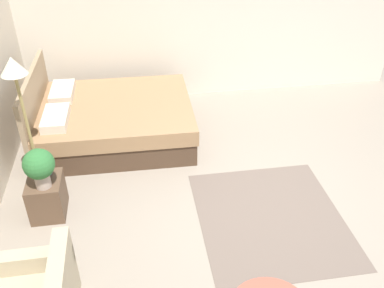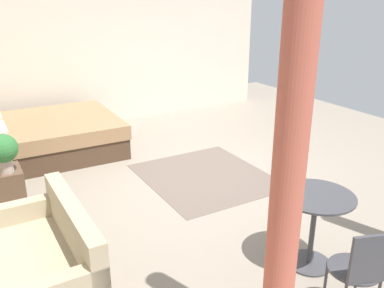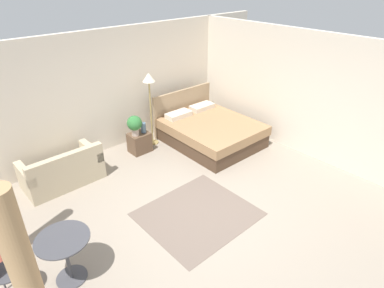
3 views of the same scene
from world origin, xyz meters
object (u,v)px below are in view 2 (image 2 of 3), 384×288
object	(u,v)px
vase	(3,157)
balcony_table	(314,216)
nightstand	(7,187)
bed	(43,136)
couch	(43,265)
cafe_chair_near_window	(361,268)
potted_plant	(3,150)

from	to	relation	value
vase	balcony_table	size ratio (longest dim) A/B	0.31
nightstand	balcony_table	bearing A→B (deg)	-139.24
nightstand	bed	bearing A→B (deg)	-25.75
couch	balcony_table	xyz separation A→B (m)	(-0.87, -2.27, 0.25)
nightstand	cafe_chair_near_window	bearing A→B (deg)	-148.85
balcony_table	vase	bearing A→B (deg)	39.25
potted_plant	balcony_table	world-z (taller)	potted_plant
balcony_table	cafe_chair_near_window	distance (m)	0.77
potted_plant	cafe_chair_near_window	bearing A→B (deg)	-148.37
nightstand	cafe_chair_near_window	distance (m)	4.02
nightstand	cafe_chair_near_window	world-z (taller)	cafe_chair_near_window
potted_plant	cafe_chair_near_window	size ratio (longest dim) A/B	0.55
potted_plant	cafe_chair_near_window	xyz separation A→B (m)	(-3.33, -2.05, -0.22)
couch	bed	bearing A→B (deg)	-11.44
couch	cafe_chair_near_window	bearing A→B (deg)	-128.44
bed	couch	size ratio (longest dim) A/B	1.52
couch	potted_plant	distance (m)	1.80
bed	nightstand	bearing A→B (deg)	154.25
bed	nightstand	distance (m)	1.71
couch	vase	xyz separation A→B (m)	(1.95, 0.04, 0.31)
bed	vase	world-z (taller)	bed
potted_plant	bed	bearing A→B (deg)	-23.70
bed	couch	world-z (taller)	bed
cafe_chair_near_window	couch	bearing A→B (deg)	51.56
couch	cafe_chair_near_window	size ratio (longest dim) A/B	1.70
bed	balcony_table	size ratio (longest dim) A/B	3.01
couch	nightstand	size ratio (longest dim) A/B	3.13
bed	potted_plant	xyz separation A→B (m)	(-1.64, 0.72, 0.44)
balcony_table	couch	bearing A→B (deg)	69.03
bed	cafe_chair_near_window	size ratio (longest dim) A/B	2.59
balcony_table	cafe_chair_near_window	xyz separation A→B (m)	(-0.73, 0.25, 0.00)
couch	potted_plant	xyz separation A→B (m)	(1.73, 0.04, 0.48)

